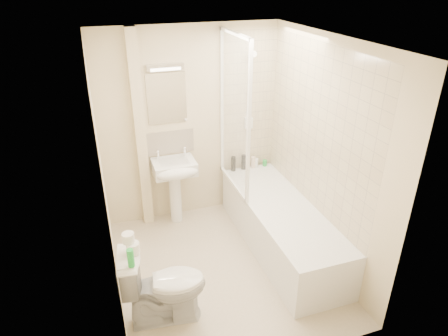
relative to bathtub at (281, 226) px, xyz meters
name	(u,v)px	position (x,y,z in m)	size (l,w,h in m)	color
floor	(223,268)	(-0.75, -0.15, -0.29)	(2.50, 2.50, 0.00)	beige
wall_back	(190,126)	(-0.75, 1.10, 0.91)	(2.20, 0.02, 2.40)	beige
wall_left	(105,188)	(-1.85, -0.15, 0.91)	(0.02, 2.50, 2.40)	beige
wall_right	(323,155)	(0.35, -0.15, 0.91)	(0.02, 2.50, 2.40)	beige
ceiling	(223,40)	(-0.75, -0.15, 2.11)	(2.20, 2.50, 0.02)	white
tile_back	(248,103)	(0.00, 1.09, 1.14)	(0.70, 0.01, 1.75)	beige
tile_right	(317,129)	(0.34, 0.00, 1.14)	(0.01, 2.10, 1.75)	beige
pipe_boxing	(140,134)	(-1.37, 1.04, 0.91)	(0.12, 0.12, 2.40)	beige
splashback	(170,142)	(-1.02, 1.09, 0.74)	(0.60, 0.01, 0.30)	beige
mirror	(167,99)	(-1.02, 1.09, 1.29)	(0.46, 0.01, 0.60)	white
strip_light	(165,67)	(-1.02, 1.06, 1.66)	(0.42, 0.07, 0.07)	silver
bathtub	(281,226)	(0.00, 0.00, 0.00)	(0.70, 2.10, 0.55)	white
shower_screen	(234,115)	(-0.35, 0.65, 1.16)	(0.04, 0.92, 1.80)	white
shower_fixture	(250,94)	(0.00, 1.04, 1.26)	(0.10, 0.16, 0.99)	white
pedestal_sink	(175,175)	(-1.02, 0.86, 0.40)	(0.51, 0.47, 0.98)	white
bottle_black_a	(233,164)	(-0.22, 1.01, 0.36)	(0.06, 0.06, 0.20)	black
bottle_black_b	(244,162)	(-0.07, 1.01, 0.36)	(0.06, 0.06, 0.20)	black
bottle_blue	(246,164)	(-0.04, 1.01, 0.32)	(0.04, 0.04, 0.12)	navy
bottle_cream	(253,162)	(0.06, 1.01, 0.34)	(0.06, 0.06, 0.16)	beige
bottle_white_b	(256,163)	(0.10, 1.01, 0.32)	(0.06, 0.06, 0.12)	white
bottle_green	(265,163)	(0.23, 1.01, 0.30)	(0.06, 0.06, 0.08)	green
toilet	(164,285)	(-1.47, -0.62, 0.09)	(0.80, 0.52, 0.76)	white
toilet_roll_lower	(133,248)	(-1.69, -0.57, 0.52)	(0.11, 0.11, 0.10)	white
toilet_roll_upper	(128,238)	(-1.72, -0.54, 0.61)	(0.10, 0.10, 0.09)	white
green_bottle	(131,258)	(-1.73, -0.74, 0.56)	(0.06, 0.06, 0.16)	green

